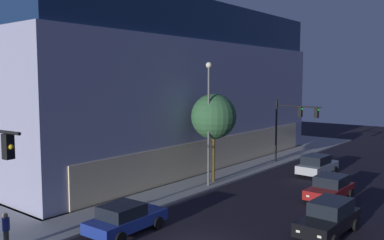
{
  "coord_description": "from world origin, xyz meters",
  "views": [
    {
      "loc": [
        -14.8,
        -11.79,
        8.0
      ],
      "look_at": [
        4.18,
        3.49,
        5.61
      ],
      "focal_mm": 38.77,
      "sensor_mm": 36.0,
      "label": 1
    }
  ],
  "objects_px": {
    "street_lamp_sidewalk": "(209,110)",
    "car_silver": "(317,165)",
    "car_blue": "(125,218)",
    "traffic_light_far_corner": "(293,119)",
    "car_red": "(330,187)",
    "car_black": "(329,217)",
    "modern_building": "(115,86)",
    "sidewalk_tree": "(214,117)",
    "pedestrian_waiting": "(6,228)"
  },
  "relations": [
    {
      "from": "car_silver",
      "to": "sidewalk_tree",
      "type": "bearing_deg",
      "value": 146.44
    },
    {
      "from": "sidewalk_tree",
      "to": "car_blue",
      "type": "bearing_deg",
      "value": -167.2
    },
    {
      "from": "modern_building",
      "to": "car_red",
      "type": "relative_size",
      "value": 8.07
    },
    {
      "from": "street_lamp_sidewalk",
      "to": "car_silver",
      "type": "xyz_separation_m",
      "value": [
        9.0,
        -4.69,
        -4.91
      ]
    },
    {
      "from": "pedestrian_waiting",
      "to": "car_black",
      "type": "xyz_separation_m",
      "value": [
        11.74,
        -10.67,
        -0.34
      ]
    },
    {
      "from": "modern_building",
      "to": "pedestrian_waiting",
      "type": "distance_m",
      "value": 26.8
    },
    {
      "from": "modern_building",
      "to": "car_blue",
      "type": "relative_size",
      "value": 7.73
    },
    {
      "from": "car_blue",
      "to": "car_black",
      "type": "xyz_separation_m",
      "value": [
        6.61,
        -8.28,
        0.07
      ]
    },
    {
      "from": "modern_building",
      "to": "car_blue",
      "type": "bearing_deg",
      "value": -129.63
    },
    {
      "from": "traffic_light_far_corner",
      "to": "street_lamp_sidewalk",
      "type": "height_order",
      "value": "street_lamp_sidewalk"
    },
    {
      "from": "modern_building",
      "to": "car_black",
      "type": "height_order",
      "value": "modern_building"
    },
    {
      "from": "car_blue",
      "to": "car_black",
      "type": "height_order",
      "value": "car_black"
    },
    {
      "from": "pedestrian_waiting",
      "to": "car_black",
      "type": "distance_m",
      "value": 15.87
    },
    {
      "from": "modern_building",
      "to": "car_silver",
      "type": "relative_size",
      "value": 7.6
    },
    {
      "from": "car_silver",
      "to": "pedestrian_waiting",
      "type": "bearing_deg",
      "value": 168.52
    },
    {
      "from": "modern_building",
      "to": "traffic_light_far_corner",
      "type": "xyz_separation_m",
      "value": [
        6.13,
        -17.73,
        -2.95
      ]
    },
    {
      "from": "traffic_light_far_corner",
      "to": "car_red",
      "type": "bearing_deg",
      "value": -141.75
    },
    {
      "from": "car_red",
      "to": "car_black",
      "type": "bearing_deg",
      "value": -160.07
    },
    {
      "from": "car_silver",
      "to": "modern_building",
      "type": "bearing_deg",
      "value": 100.18
    },
    {
      "from": "sidewalk_tree",
      "to": "car_black",
      "type": "bearing_deg",
      "value": -113.81
    },
    {
      "from": "traffic_light_far_corner",
      "to": "car_blue",
      "type": "height_order",
      "value": "traffic_light_far_corner"
    },
    {
      "from": "pedestrian_waiting",
      "to": "car_black",
      "type": "relative_size",
      "value": 0.38
    },
    {
      "from": "modern_building",
      "to": "pedestrian_waiting",
      "type": "height_order",
      "value": "modern_building"
    },
    {
      "from": "traffic_light_far_corner",
      "to": "pedestrian_waiting",
      "type": "xyz_separation_m",
      "value": [
        -26.63,
        1.56,
        -3.1
      ]
    },
    {
      "from": "car_black",
      "to": "car_silver",
      "type": "height_order",
      "value": "car_black"
    },
    {
      "from": "car_black",
      "to": "pedestrian_waiting",
      "type": "bearing_deg",
      "value": 137.75
    },
    {
      "from": "car_silver",
      "to": "car_black",
      "type": "bearing_deg",
      "value": -155.44
    },
    {
      "from": "traffic_light_far_corner",
      "to": "car_red",
      "type": "xyz_separation_m",
      "value": [
        -8.72,
        -6.88,
        -3.51
      ]
    },
    {
      "from": "car_red",
      "to": "car_blue",
      "type": "bearing_deg",
      "value": 154.68
    },
    {
      "from": "sidewalk_tree",
      "to": "car_blue",
      "type": "xyz_separation_m",
      "value": [
        -11.41,
        -2.59,
        -4.37
      ]
    },
    {
      "from": "traffic_light_far_corner",
      "to": "sidewalk_tree",
      "type": "distance_m",
      "value": 10.28
    },
    {
      "from": "pedestrian_waiting",
      "to": "car_blue",
      "type": "height_order",
      "value": "pedestrian_waiting"
    },
    {
      "from": "street_lamp_sidewalk",
      "to": "car_blue",
      "type": "distance_m",
      "value": 11.5
    },
    {
      "from": "street_lamp_sidewalk",
      "to": "car_blue",
      "type": "xyz_separation_m",
      "value": [
        -10.16,
        -2.14,
        -4.96
      ]
    },
    {
      "from": "street_lamp_sidewalk",
      "to": "car_black",
      "type": "xyz_separation_m",
      "value": [
        -3.55,
        -10.42,
        -4.89
      ]
    },
    {
      "from": "pedestrian_waiting",
      "to": "car_blue",
      "type": "distance_m",
      "value": 5.68
    },
    {
      "from": "pedestrian_waiting",
      "to": "car_red",
      "type": "height_order",
      "value": "pedestrian_waiting"
    },
    {
      "from": "pedestrian_waiting",
      "to": "car_black",
      "type": "height_order",
      "value": "pedestrian_waiting"
    },
    {
      "from": "sidewalk_tree",
      "to": "pedestrian_waiting",
      "type": "bearing_deg",
      "value": -179.28
    },
    {
      "from": "car_blue",
      "to": "sidewalk_tree",
      "type": "bearing_deg",
      "value": 12.8
    },
    {
      "from": "car_black",
      "to": "car_red",
      "type": "height_order",
      "value": "car_black"
    },
    {
      "from": "street_lamp_sidewalk",
      "to": "car_black",
      "type": "height_order",
      "value": "street_lamp_sidewalk"
    },
    {
      "from": "traffic_light_far_corner",
      "to": "car_blue",
      "type": "xyz_separation_m",
      "value": [
        -21.5,
        -0.83,
        -3.51
      ]
    },
    {
      "from": "car_red",
      "to": "car_silver",
      "type": "xyz_separation_m",
      "value": [
        6.38,
        3.5,
        0.05
      ]
    },
    {
      "from": "traffic_light_far_corner",
      "to": "sidewalk_tree",
      "type": "bearing_deg",
      "value": 170.1
    },
    {
      "from": "pedestrian_waiting",
      "to": "traffic_light_far_corner",
      "type": "bearing_deg",
      "value": -3.34
    },
    {
      "from": "modern_building",
      "to": "street_lamp_sidewalk",
      "type": "xyz_separation_m",
      "value": [
        -5.21,
        -16.42,
        -1.5
      ]
    },
    {
      "from": "traffic_light_far_corner",
      "to": "car_black",
      "type": "relative_size",
      "value": 1.28
    },
    {
      "from": "car_red",
      "to": "car_silver",
      "type": "height_order",
      "value": "car_silver"
    },
    {
      "from": "car_blue",
      "to": "traffic_light_far_corner",
      "type": "bearing_deg",
      "value": 2.21
    }
  ]
}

